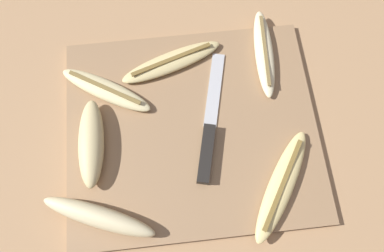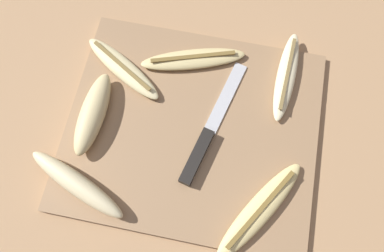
{
  "view_description": "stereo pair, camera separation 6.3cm",
  "coord_description": "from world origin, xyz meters",
  "px_view_note": "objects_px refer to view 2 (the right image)",
  "views": [
    {
      "loc": [
        -0.02,
        -0.2,
        0.62
      ],
      "look_at": [
        0.0,
        0.0,
        0.02
      ],
      "focal_mm": 35.0,
      "sensor_mm": 36.0,
      "label": 1
    },
    {
      "loc": [
        0.04,
        -0.2,
        0.62
      ],
      "look_at": [
        0.0,
        0.0,
        0.02
      ],
      "focal_mm": 35.0,
      "sensor_mm": 36.0,
      "label": 2
    }
  ],
  "objects_px": {
    "banana_mellow_near": "(93,113)",
    "banana_pale_long": "(286,76)",
    "banana_soft_right": "(123,68)",
    "banana_golden_short": "(260,210)",
    "banana_spotted_left": "(193,59)",
    "banana_cream_curved": "(77,184)",
    "knife": "(203,144)"
  },
  "relations": [
    {
      "from": "banana_soft_right",
      "to": "banana_golden_short",
      "type": "distance_m",
      "value": 0.34
    },
    {
      "from": "banana_soft_right",
      "to": "knife",
      "type": "bearing_deg",
      "value": -33.12
    },
    {
      "from": "banana_mellow_near",
      "to": "banana_spotted_left",
      "type": "height_order",
      "value": "banana_mellow_near"
    },
    {
      "from": "banana_pale_long",
      "to": "banana_mellow_near",
      "type": "bearing_deg",
      "value": -156.0
    },
    {
      "from": "banana_mellow_near",
      "to": "banana_cream_curved",
      "type": "relative_size",
      "value": 0.84
    },
    {
      "from": "banana_spotted_left",
      "to": "banana_cream_curved",
      "type": "height_order",
      "value": "banana_cream_curved"
    },
    {
      "from": "knife",
      "to": "banana_spotted_left",
      "type": "height_order",
      "value": "banana_spotted_left"
    },
    {
      "from": "banana_soft_right",
      "to": "banana_pale_long",
      "type": "relative_size",
      "value": 0.94
    },
    {
      "from": "banana_golden_short",
      "to": "banana_cream_curved",
      "type": "relative_size",
      "value": 1.05
    },
    {
      "from": "banana_golden_short",
      "to": "banana_soft_right",
      "type": "bearing_deg",
      "value": 144.15
    },
    {
      "from": "banana_mellow_near",
      "to": "banana_pale_long",
      "type": "distance_m",
      "value": 0.34
    },
    {
      "from": "banana_mellow_near",
      "to": "banana_golden_short",
      "type": "bearing_deg",
      "value": -18.71
    },
    {
      "from": "knife",
      "to": "banana_mellow_near",
      "type": "relative_size",
      "value": 1.57
    },
    {
      "from": "banana_spotted_left",
      "to": "banana_golden_short",
      "type": "bearing_deg",
      "value": -57.25
    },
    {
      "from": "knife",
      "to": "banana_spotted_left",
      "type": "distance_m",
      "value": 0.16
    },
    {
      "from": "banana_soft_right",
      "to": "banana_spotted_left",
      "type": "height_order",
      "value": "banana_soft_right"
    },
    {
      "from": "banana_soft_right",
      "to": "banana_spotted_left",
      "type": "relative_size",
      "value": 0.87
    },
    {
      "from": "banana_soft_right",
      "to": "banana_spotted_left",
      "type": "distance_m",
      "value": 0.13
    },
    {
      "from": "banana_mellow_near",
      "to": "banana_pale_long",
      "type": "xyz_separation_m",
      "value": [
        0.31,
        0.14,
        -0.01
      ]
    },
    {
      "from": "banana_soft_right",
      "to": "banana_spotted_left",
      "type": "bearing_deg",
      "value": 19.98
    },
    {
      "from": "banana_soft_right",
      "to": "banana_spotted_left",
      "type": "xyz_separation_m",
      "value": [
        0.12,
        0.04,
        -0.0
      ]
    },
    {
      "from": "banana_cream_curved",
      "to": "banana_soft_right",
      "type": "bearing_deg",
      "value": 85.7
    },
    {
      "from": "banana_spotted_left",
      "to": "banana_pale_long",
      "type": "bearing_deg",
      "value": -0.1
    },
    {
      "from": "knife",
      "to": "banana_golden_short",
      "type": "height_order",
      "value": "banana_golden_short"
    },
    {
      "from": "banana_pale_long",
      "to": "banana_golden_short",
      "type": "xyz_separation_m",
      "value": [
        -0.01,
        -0.24,
        0.0
      ]
    },
    {
      "from": "knife",
      "to": "banana_cream_curved",
      "type": "height_order",
      "value": "banana_cream_curved"
    },
    {
      "from": "knife",
      "to": "banana_pale_long",
      "type": "distance_m",
      "value": 0.19
    },
    {
      "from": "banana_soft_right",
      "to": "banana_cream_curved",
      "type": "height_order",
      "value": "banana_cream_curved"
    },
    {
      "from": "banana_mellow_near",
      "to": "banana_pale_long",
      "type": "height_order",
      "value": "banana_mellow_near"
    },
    {
      "from": "knife",
      "to": "banana_soft_right",
      "type": "bearing_deg",
      "value": 160.76
    },
    {
      "from": "banana_spotted_left",
      "to": "banana_golden_short",
      "type": "distance_m",
      "value": 0.29
    },
    {
      "from": "banana_pale_long",
      "to": "banana_soft_right",
      "type": "bearing_deg",
      "value": -171.52
    }
  ]
}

